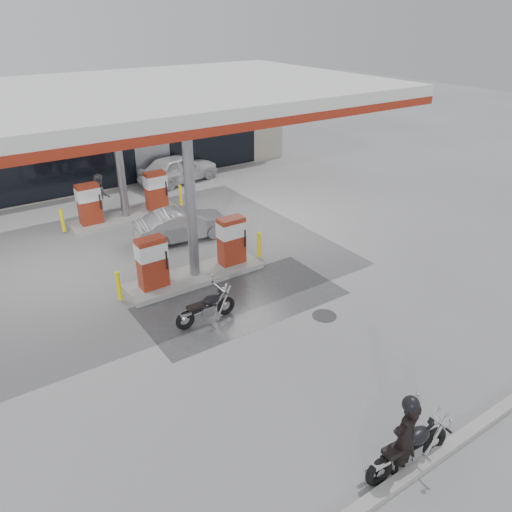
{
  "coord_description": "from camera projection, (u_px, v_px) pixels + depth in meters",
  "views": [
    {
      "loc": [
        -6.29,
        -10.73,
        7.87
      ],
      "look_at": [
        1.18,
        0.25,
        1.2
      ],
      "focal_mm": 35.0,
      "sensor_mm": 36.0,
      "label": 1
    }
  ],
  "objects": [
    {
      "name": "ground",
      "position": [
        228.0,
        306.0,
        14.62
      ],
      "size": [
        90.0,
        90.0,
        0.0
      ],
      "primitive_type": "plane",
      "color": "gray",
      "rests_on": "ground"
    },
    {
      "name": "wet_patch",
      "position": [
        242.0,
        301.0,
        14.88
      ],
      "size": [
        6.0,
        3.0,
        0.0
      ],
      "primitive_type": "cube",
      "color": "#4C4C4F",
      "rests_on": "ground"
    },
    {
      "name": "drain_cover",
      "position": [
        324.0,
        316.0,
        14.15
      ],
      "size": [
        0.7,
        0.7,
        0.01
      ],
      "primitive_type": "cylinder",
      "color": "#38383A",
      "rests_on": "ground"
    },
    {
      "name": "kerb",
      "position": [
        420.0,
        467.0,
        9.42
      ],
      "size": [
        28.0,
        0.25,
        0.15
      ],
      "primitive_type": "cube",
      "color": "gray",
      "rests_on": "ground"
    },
    {
      "name": "store_building",
      "position": [
        65.0,
        134.0,
        25.5
      ],
      "size": [
        22.0,
        8.22,
        4.0
      ],
      "color": "#AAA18E",
      "rests_on": "ground"
    },
    {
      "name": "canopy",
      "position": [
        142.0,
        97.0,
        15.95
      ],
      "size": [
        16.0,
        10.02,
        5.51
      ],
      "color": "silver",
      "rests_on": "ground"
    },
    {
      "name": "pump_island_near",
      "position": [
        194.0,
        259.0,
        15.78
      ],
      "size": [
        5.14,
        1.3,
        1.78
      ],
      "color": "#9E9E99",
      "rests_on": "ground"
    },
    {
      "name": "pump_island_far",
      "position": [
        125.0,
        203.0,
        20.22
      ],
      "size": [
        5.14,
        1.3,
        1.78
      ],
      "color": "#9E9E99",
      "rests_on": "ground"
    },
    {
      "name": "main_motorcycle",
      "position": [
        409.0,
        449.0,
        9.32
      ],
      "size": [
        2.04,
        0.78,
        1.04
      ],
      "rotation": [
        0.0,
        0.0,
        -0.07
      ],
      "color": "black",
      "rests_on": "ground"
    },
    {
      "name": "biker_main",
      "position": [
        405.0,
        438.0,
        9.06
      ],
      "size": [
        0.64,
        0.43,
        1.7
      ],
      "primitive_type": "imported",
      "rotation": [
        0.0,
        0.0,
        3.18
      ],
      "color": "black",
      "rests_on": "ground"
    },
    {
      "name": "parked_motorcycle",
      "position": [
        207.0,
        308.0,
        13.74
      ],
      "size": [
        1.85,
        0.71,
        0.95
      ],
      "rotation": [
        0.0,
        0.0,
        0.01
      ],
      "color": "black",
      "rests_on": "ground"
    },
    {
      "name": "sedan_white",
      "position": [
        179.0,
        168.0,
        24.6
      ],
      "size": [
        4.34,
        2.41,
        1.4
      ],
      "primitive_type": "imported",
      "rotation": [
        0.0,
        0.0,
        1.77
      ],
      "color": "silver",
      "rests_on": "ground"
    },
    {
      "name": "attendant",
      "position": [
        101.0,
        195.0,
        20.56
      ],
      "size": [
        0.69,
        0.88,
        1.79
      ],
      "primitive_type": "imported",
      "rotation": [
        0.0,
        0.0,
        1.55
      ],
      "color": "#5C5C61",
      "rests_on": "ground"
    },
    {
      "name": "hatchback_silver",
      "position": [
        183.0,
        224.0,
        18.58
      ],
      "size": [
        3.67,
        1.61,
        1.17
      ],
      "primitive_type": "imported",
      "rotation": [
        0.0,
        0.0,
        1.46
      ],
      "color": "gray",
      "rests_on": "ground"
    },
    {
      "name": "parked_car_right",
      "position": [
        246.0,
        142.0,
        29.51
      ],
      "size": [
        5.18,
        3.73,
        1.31
      ],
      "primitive_type": "imported",
      "rotation": [
        0.0,
        0.0,
        1.94
      ],
      "color": "#4B1012",
      "rests_on": "ground"
    }
  ]
}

